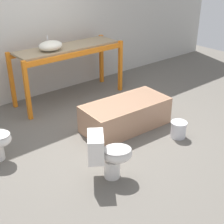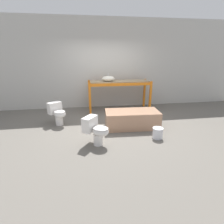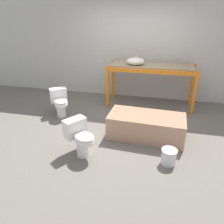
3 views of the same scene
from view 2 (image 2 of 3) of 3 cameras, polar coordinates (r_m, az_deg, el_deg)
name	(u,v)px [view 2 (image 2 of 3)]	position (r m, az deg, el deg)	size (l,w,h in m)	color
ground_plane	(109,123)	(5.23, -0.85, -3.63)	(12.00, 12.00, 0.00)	#666059
warehouse_wall_rear	(102,64)	(6.68, -3.16, 15.25)	(10.80, 0.08, 3.20)	beige
shelving_rack	(119,85)	(6.25, 2.39, 8.70)	(2.18, 0.72, 1.07)	orange
sink_basin	(108,79)	(6.08, -1.20, 10.85)	(0.45, 0.35, 0.26)	silver
bathtub_main	(132,118)	(4.89, 6.54, -1.93)	(1.50, 0.76, 0.47)	tan
toilet_near	(96,130)	(3.92, -5.26, -5.75)	(0.66, 0.61, 0.64)	white
toilet_far	(58,113)	(5.25, -17.30, -0.20)	(0.61, 0.66, 0.64)	white
bucket_white	(158,133)	(4.41, 14.69, -6.58)	(0.26, 0.26, 0.27)	silver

